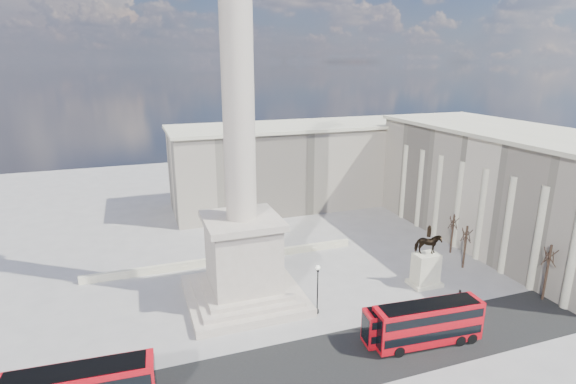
% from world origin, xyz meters
% --- Properties ---
extents(ground, '(180.00, 180.00, 0.00)m').
position_xyz_m(ground, '(0.00, 0.00, 0.00)').
color(ground, gray).
rests_on(ground, ground).
extents(asphalt_road, '(120.00, 9.00, 0.01)m').
position_xyz_m(asphalt_road, '(5.00, -10.00, 0.00)').
color(asphalt_road, black).
rests_on(asphalt_road, ground).
extents(nelsons_column, '(14.00, 14.00, 49.85)m').
position_xyz_m(nelsons_column, '(0.00, 5.00, 12.92)').
color(nelsons_column, '#BEAF9E').
rests_on(nelsons_column, ground).
extents(balustrade_wall, '(40.00, 0.60, 1.10)m').
position_xyz_m(balustrade_wall, '(0.00, 16.00, 0.55)').
color(balustrade_wall, beige).
rests_on(balustrade_wall, ground).
extents(building_east, '(19.00, 46.00, 18.60)m').
position_xyz_m(building_east, '(45.00, 10.00, 9.32)').
color(building_east, beige).
rests_on(building_east, ground).
extents(building_northeast, '(51.00, 17.00, 16.60)m').
position_xyz_m(building_northeast, '(20.00, 40.00, 8.32)').
color(building_northeast, beige).
rests_on(building_northeast, ground).
extents(red_bus_b, '(10.24, 3.45, 4.07)m').
position_xyz_m(red_bus_b, '(14.42, -9.59, 2.13)').
color(red_bus_b, red).
rests_on(red_bus_b, ground).
extents(red_bus_c, '(11.80, 3.52, 4.72)m').
position_xyz_m(red_bus_c, '(15.88, -10.62, 2.48)').
color(red_bus_c, red).
rests_on(red_bus_c, ground).
extents(victorian_lamp, '(0.53, 0.53, 6.17)m').
position_xyz_m(victorian_lamp, '(7.31, -1.24, 3.63)').
color(victorian_lamp, black).
rests_on(victorian_lamp, ground).
extents(equestrian_statue, '(4.07, 3.05, 8.46)m').
position_xyz_m(equestrian_statue, '(23.60, 0.51, 2.95)').
color(equestrian_statue, beige).
rests_on(equestrian_statue, ground).
extents(bare_tree_near, '(1.77, 1.77, 7.73)m').
position_xyz_m(bare_tree_near, '(35.24, -7.67, 6.09)').
color(bare_tree_near, '#332319').
rests_on(bare_tree_near, ground).
extents(bare_tree_mid, '(1.77, 1.77, 6.72)m').
position_xyz_m(bare_tree_mid, '(32.03, 3.07, 5.30)').
color(bare_tree_mid, '#332319').
rests_on(bare_tree_mid, ground).
extents(bare_tree_far, '(1.62, 1.62, 6.60)m').
position_xyz_m(bare_tree_far, '(33.88, 8.09, 5.20)').
color(bare_tree_far, '#332319').
rests_on(bare_tree_far, ground).
extents(pedestrian_walking, '(0.77, 0.66, 1.78)m').
position_xyz_m(pedestrian_walking, '(11.12, -6.50, 0.89)').
color(pedestrian_walking, '#2A2A24').
rests_on(pedestrian_walking, ground).
extents(pedestrian_standing, '(0.82, 0.67, 1.56)m').
position_xyz_m(pedestrian_standing, '(25.07, -4.52, 0.78)').
color(pedestrian_standing, '#2A2A24').
rests_on(pedestrian_standing, ground).
extents(pedestrian_crossing, '(0.74, 0.98, 1.54)m').
position_xyz_m(pedestrian_crossing, '(19.18, -6.50, 0.77)').
color(pedestrian_crossing, '#2A2A24').
rests_on(pedestrian_crossing, ground).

